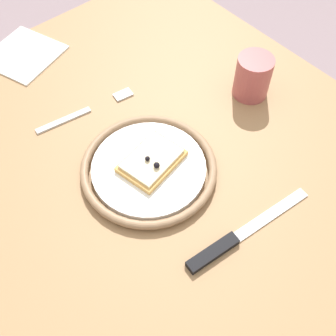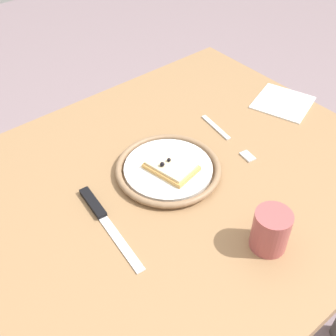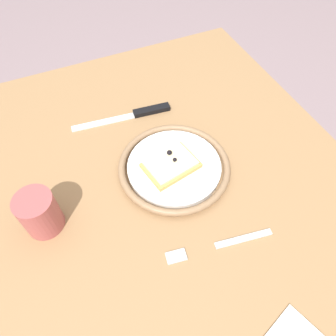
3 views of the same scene
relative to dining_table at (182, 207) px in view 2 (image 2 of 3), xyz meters
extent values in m
plane|color=gray|center=(0.00, 0.00, -0.62)|extent=(6.00, 6.00, 0.00)
cube|color=#936D47|center=(0.00, 0.00, 0.09)|extent=(0.93, 0.81, 0.03)
cylinder|color=#4C4742|center=(-0.41, -0.34, -0.27)|extent=(0.05, 0.05, 0.69)
cylinder|color=white|center=(0.02, -0.03, 0.11)|extent=(0.20, 0.20, 0.02)
torus|color=#8C6B4C|center=(0.02, -0.03, 0.11)|extent=(0.24, 0.24, 0.01)
cube|color=tan|center=(0.02, -0.02, 0.12)|extent=(0.10, 0.12, 0.01)
cube|color=beige|center=(0.02, -0.02, 0.13)|extent=(0.09, 0.11, 0.01)
sphere|color=black|center=(0.04, -0.03, 0.14)|extent=(0.01, 0.01, 0.01)
sphere|color=black|center=(0.02, -0.03, 0.14)|extent=(0.01, 0.01, 0.01)
cube|color=silver|center=(0.21, 0.06, 0.10)|extent=(0.03, 0.15, 0.00)
cube|color=black|center=(0.20, -0.05, 0.11)|extent=(0.03, 0.09, 0.01)
cube|color=silver|center=(-0.18, -0.08, 0.10)|extent=(0.03, 0.11, 0.00)
cube|color=silver|center=(-0.16, 0.05, 0.10)|extent=(0.03, 0.04, 0.00)
cylinder|color=#A54C4C|center=(0.00, 0.24, 0.15)|extent=(0.07, 0.07, 0.09)
cube|color=white|center=(-0.39, -0.04, 0.10)|extent=(0.18, 0.18, 0.00)
camera|label=1|loc=(0.35, -0.27, 0.70)|focal=44.39mm
camera|label=2|loc=(0.46, 0.51, 0.76)|focal=46.10mm
camera|label=3|loc=(-0.34, 0.14, 0.65)|focal=34.14mm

